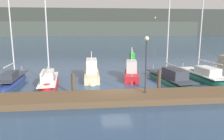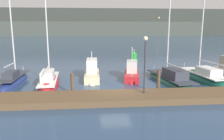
% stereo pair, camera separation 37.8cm
% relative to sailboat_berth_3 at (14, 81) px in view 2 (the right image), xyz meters
% --- Properties ---
extents(ground_plane, '(400.00, 400.00, 0.00)m').
position_rel_sailboat_berth_3_xyz_m(ground_plane, '(9.39, -4.00, -0.15)').
color(ground_plane, navy).
extents(dock, '(40.28, 2.80, 0.45)m').
position_rel_sailboat_berth_3_xyz_m(dock, '(9.39, -6.12, 0.07)').
color(dock, brown).
rests_on(dock, ground).
extents(mooring_pile_2, '(0.28, 0.28, 1.73)m').
position_rel_sailboat_berth_3_xyz_m(mooring_pile_2, '(5.97, -4.47, 0.71)').
color(mooring_pile_2, '#4C3D2D').
rests_on(mooring_pile_2, ground).
extents(mooring_pile_3, '(0.28, 0.28, 1.85)m').
position_rel_sailboat_berth_3_xyz_m(mooring_pile_3, '(12.82, -4.47, 0.78)').
color(mooring_pile_3, '#4C3D2D').
rests_on(mooring_pile_3, ground).
extents(sailboat_berth_3, '(1.67, 6.40, 10.24)m').
position_rel_sailboat_berth_3_xyz_m(sailboat_berth_3, '(0.00, 0.00, 0.00)').
color(sailboat_berth_3, navy).
rests_on(sailboat_berth_3, ground).
extents(sailboat_berth_4, '(2.41, 7.49, 11.65)m').
position_rel_sailboat_berth_3_xyz_m(sailboat_berth_4, '(3.50, -1.09, -0.00)').
color(sailboat_berth_4, red).
rests_on(sailboat_berth_4, ground).
extents(motorboat_berth_5, '(1.58, 5.49, 3.52)m').
position_rel_sailboat_berth_3_xyz_m(motorboat_berth_5, '(7.47, 0.81, 0.17)').
color(motorboat_berth_5, beige).
rests_on(motorboat_berth_5, ground).
extents(motorboat_berth_6, '(2.26, 4.70, 3.96)m').
position_rel_sailboat_berth_3_xyz_m(motorboat_berth_6, '(11.52, 0.40, 0.13)').
color(motorboat_berth_6, red).
rests_on(motorboat_berth_6, ground).
extents(sailboat_berth_7, '(3.45, 8.46, 11.32)m').
position_rel_sailboat_berth_3_xyz_m(sailboat_berth_7, '(15.11, -0.88, 0.01)').
color(sailboat_berth_7, '#195647').
rests_on(sailboat_berth_7, ground).
extents(sailboat_berth_8, '(3.07, 7.91, 11.22)m').
position_rel_sailboat_berth_3_xyz_m(sailboat_berth_8, '(18.63, -0.46, -0.03)').
color(sailboat_berth_8, '#195647').
rests_on(sailboat_berth_8, ground).
extents(channel_buoy, '(1.32, 1.32, 1.82)m').
position_rel_sailboat_berth_3_xyz_m(channel_buoy, '(14.05, 12.62, 0.51)').
color(channel_buoy, green).
rests_on(channel_buoy, ground).
extents(dock_lamppost, '(0.32, 0.32, 4.15)m').
position_rel_sailboat_berth_3_xyz_m(dock_lamppost, '(11.33, -5.84, 3.06)').
color(dock_lamppost, '#2D2D33').
rests_on(dock_lamppost, dock).
extents(hillside_backdrop, '(240.00, 23.00, 16.76)m').
position_rel_sailboat_berth_3_xyz_m(hillside_backdrop, '(8.35, 123.68, 7.57)').
color(hillside_backdrop, '#333833').
rests_on(hillside_backdrop, ground).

